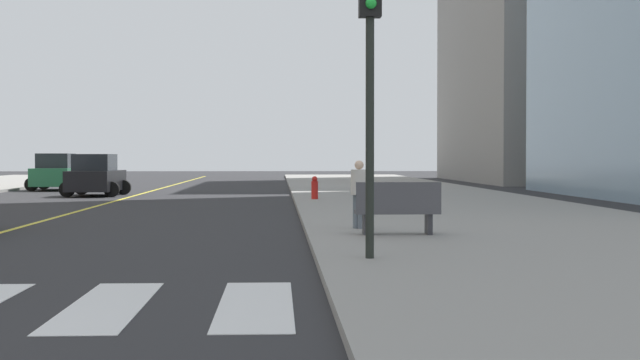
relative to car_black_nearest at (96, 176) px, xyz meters
The scene contains 8 objects.
sidewalk_kerb_east 21.75m from the car_black_nearest, 50.09° to the right, with size 10.00×120.00×0.15m, color gray.
lane_divider_paint 3.86m from the car_black_nearest, 62.38° to the left, with size 0.16×80.00×0.01m, color yellow.
car_black_nearest is the anchor object (origin of this frame).
car_green_fourth 8.20m from the car_black_nearest, 114.84° to the left, with size 2.76×4.40×1.96m.
traffic_light_near_corner 30.52m from the car_black_nearest, 71.18° to the right, with size 0.36×0.41×4.92m.
park_bench 26.42m from the car_black_nearest, 65.75° to the right, with size 1.80×0.57×1.12m.
pedestrian_waiting_east 24.48m from the car_black_nearest, 65.42° to the right, with size 0.39×0.39×1.57m.
fire_hydrant 11.98m from the car_black_nearest, 35.57° to the right, with size 0.26×0.26×0.89m.
Camera 1 is at (6.57, -7.77, 1.82)m, focal length 54.26 mm.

